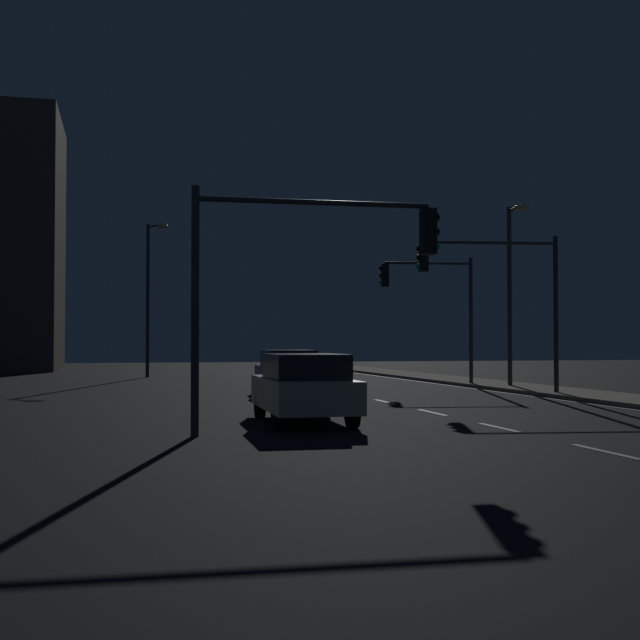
{
  "coord_description": "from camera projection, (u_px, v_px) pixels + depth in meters",
  "views": [
    {
      "loc": [
        -7.85,
        -3.46,
        1.83
      ],
      "look_at": [
        -0.42,
        27.86,
        2.7
      ],
      "focal_mm": 46.79,
      "sensor_mm": 36.0,
      "label": 1
    }
  ],
  "objects": [
    {
      "name": "ground_plane",
      "position": [
        425.0,
        411.0,
        22.15
      ],
      "size": [
        112.0,
        112.0,
        0.0
      ],
      "primitive_type": "plane",
      "color": "black",
      "rests_on": "ground"
    },
    {
      "name": "lane_markings_center",
      "position": [
        385.0,
        402.0,
        25.55
      ],
      "size": [
        0.14,
        50.0,
        0.01
      ],
      "color": "silver",
      "rests_on": "ground"
    },
    {
      "name": "lane_edge_line",
      "position": [
        529.0,
        396.0,
        28.31
      ],
      "size": [
        0.14,
        53.0,
        0.01
      ],
      "color": "silver",
      "rests_on": "ground"
    },
    {
      "name": "car",
      "position": [
        304.0,
        387.0,
        18.88
      ],
      "size": [
        1.93,
        4.45,
        1.57
      ],
      "color": "beige",
      "rests_on": "ground"
    },
    {
      "name": "car_oncoming",
      "position": [
        289.0,
        372.0,
        28.49
      ],
      "size": [
        1.95,
        4.45,
        1.57
      ],
      "color": "navy",
      "rests_on": "ground"
    },
    {
      "name": "traffic_light_mid_right",
      "position": [
        431.0,
        294.0,
        34.62
      ],
      "size": [
        3.95,
        0.71,
        5.24
      ],
      "color": "#38383D",
      "rests_on": "sidewalk_right"
    },
    {
      "name": "traffic_light_near_right",
      "position": [
        311.0,
        258.0,
        16.69
      ],
      "size": [
        5.09,
        0.42,
        4.89
      ],
      "color": "#38383D",
      "rests_on": "ground"
    },
    {
      "name": "traffic_light_far_left",
      "position": [
        494.0,
        280.0,
        28.23
      ],
      "size": [
        4.88,
        0.9,
        5.32
      ],
      "color": "#2D3033",
      "rests_on": "sidewalk_right"
    },
    {
      "name": "street_lamp_mid_block",
      "position": [
        512.0,
        277.0,
        32.76
      ],
      "size": [
        0.56,
        1.71,
        7.07
      ],
      "color": "#38383D",
      "rests_on": "sidewalk_right"
    },
    {
      "name": "street_lamp_corner",
      "position": [
        150.0,
        286.0,
        43.74
      ],
      "size": [
        1.09,
        1.42,
        8.08
      ],
      "color": "#38383D",
      "rests_on": "ground"
    }
  ]
}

